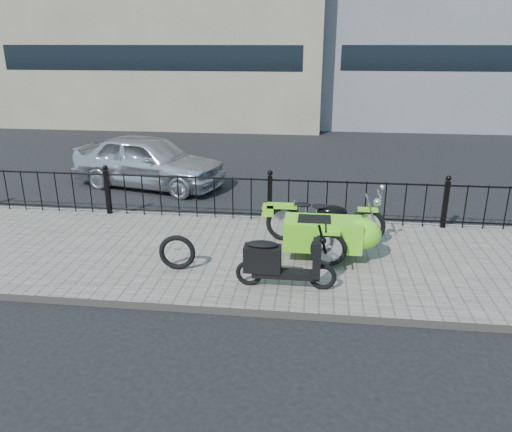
# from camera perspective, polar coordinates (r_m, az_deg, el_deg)

# --- Properties ---
(ground) EXTENTS (120.00, 120.00, 0.00)m
(ground) POSITION_cam_1_polar(r_m,az_deg,el_deg) (9.31, 0.78, -3.85)
(ground) COLOR black
(ground) RESTS_ON ground
(sidewalk) EXTENTS (30.00, 3.80, 0.12)m
(sidewalk) POSITION_cam_1_polar(r_m,az_deg,el_deg) (8.83, 0.43, -4.76)
(sidewalk) COLOR #686058
(sidewalk) RESTS_ON ground
(curb) EXTENTS (30.00, 0.10, 0.12)m
(curb) POSITION_cam_1_polar(r_m,az_deg,el_deg) (10.62, 1.64, -0.49)
(curb) COLOR gray
(curb) RESTS_ON ground
(iron_fence) EXTENTS (14.11, 0.11, 1.08)m
(iron_fence) POSITION_cam_1_polar(r_m,az_deg,el_deg) (10.31, 1.59, 2.00)
(iron_fence) COLOR black
(iron_fence) RESTS_ON sidewalk
(motorcycle_sidecar) EXTENTS (2.28, 1.48, 0.98)m
(motorcycle_sidecar) POSITION_cam_1_polar(r_m,az_deg,el_deg) (8.66, 8.80, -1.66)
(motorcycle_sidecar) COLOR black
(motorcycle_sidecar) RESTS_ON sidewalk
(scooter) EXTENTS (1.53, 0.45, 1.04)m
(scooter) POSITION_cam_1_polar(r_m,az_deg,el_deg) (7.54, 2.62, -5.34)
(scooter) COLOR black
(scooter) RESTS_ON sidewalk
(spare_tire) EXTENTS (0.61, 0.14, 0.60)m
(spare_tire) POSITION_cam_1_polar(r_m,az_deg,el_deg) (8.23, -9.00, -4.13)
(spare_tire) COLOR black
(spare_tire) RESTS_ON sidewalk
(sedan_car) EXTENTS (4.33, 2.57, 1.38)m
(sedan_car) POSITION_cam_1_polar(r_m,az_deg,el_deg) (13.43, -12.18, 6.16)
(sedan_car) COLOR silver
(sedan_car) RESTS_ON ground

